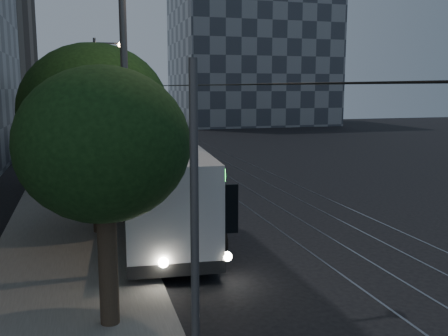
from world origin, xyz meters
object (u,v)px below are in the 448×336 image
Objects in this scene: car_white_b at (120,155)px; streetlamp_near at (139,46)px; trolleybus at (159,181)px; streetlamp_far at (102,87)px; car_white_a at (124,159)px; car_white_c at (115,146)px; car_white_d at (125,135)px; pickup_silver at (159,169)px.

streetlamp_near is (-1.07, -23.11, 6.05)m from car_white_b.
streetlamp_near reaches higher than trolleybus.
streetlamp_far reaches higher than trolleybus.
car_white_b is (0.00, 3.39, -0.17)m from car_white_a.
car_white_c is (0.00, 5.58, 0.01)m from car_white_b.
car_white_d is at bearing 69.56° from car_white_b.
trolleybus is 17.66m from car_white_b.
car_white_c is at bearing -95.14° from car_white_d.
car_white_a is 3.40m from car_white_b.
pickup_silver is 15.95m from streetlamp_near.
streetlamp_near is at bearing -106.76° from car_white_b.
car_white_b is 0.45× the size of streetlamp_far.
streetlamp_near is at bearing -88.95° from car_white_d.
car_white_c is at bearing 95.24° from trolleybus.
streetlamp_far reaches higher than car_white_a.
car_white_d is at bearing 85.93° from streetlamp_near.
car_white_d is (1.60, 14.42, 0.07)m from car_white_b.
car_white_b is 1.12× the size of car_white_c.
pickup_silver is 0.62× the size of streetlamp_far.
car_white_d is 13.98m from streetlamp_far.
streetlamp_far is (-2.68, 10.11, 4.75)m from pickup_silver.
streetlamp_near is (-1.27, -5.49, 4.83)m from trolleybus.
pickup_silver is 5.37m from car_white_a.
car_white_c reaches higher than car_white_b.
trolleybus is at bearing -116.51° from pickup_silver.
pickup_silver is at bearing -93.48° from car_white_b.
car_white_d is (1.60, 17.81, -0.10)m from car_white_a.
trolleybus is at bearing -87.38° from car_white_d.
car_white_d reaches higher than car_white_c.
pickup_silver is 0.50× the size of streetlamp_near.
car_white_a is at bearing -104.11° from car_white_b.
car_white_a reaches higher than car_white_d.
car_white_b is 23.91m from streetlamp_near.
car_white_c is 29.33m from streetlamp_near.
car_white_c is (-1.60, 14.10, -0.17)m from pickup_silver.
streetlamp_far is (-1.08, 4.98, 4.76)m from car_white_a.
trolleybus is at bearing -103.45° from car_white_b.
car_white_b is (-0.20, 17.61, -1.22)m from trolleybus.
car_white_b is at bearing -100.78° from car_white_c.
pickup_silver is 1.53× the size of car_white_c.
car_white_b is (-1.60, 8.52, -0.18)m from pickup_silver.
car_white_b is 5.58m from car_white_c.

